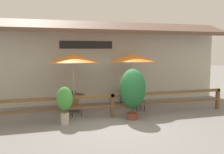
{
  "coord_description": "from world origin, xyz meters",
  "views": [
    {
      "loc": [
        -2.86,
        -8.51,
        2.71
      ],
      "look_at": [
        0.13,
        1.51,
        1.6
      ],
      "focal_mm": 40.0,
      "sensor_mm": 36.0,
      "label": 1
    }
  ],
  "objects_px": {
    "dining_table_middle": "(131,95)",
    "chair_middle_streetside": "(138,100)",
    "chair_middle_wallside": "(125,95)",
    "potted_plant_broad_leaf": "(65,101)",
    "patio_umbrella_near": "(73,58)",
    "potted_plant_entrance_palm": "(127,92)",
    "patio_umbrella_middle": "(132,57)",
    "potted_plant_tall_tropical": "(132,90)",
    "dining_table_near": "(74,98)",
    "chair_near_streetside": "(75,104)",
    "chair_near_wallside": "(71,98)"
  },
  "relations": [
    {
      "from": "chair_middle_wallside",
      "to": "chair_middle_streetside",
      "type": "bearing_deg",
      "value": 98.5
    },
    {
      "from": "patio_umbrella_near",
      "to": "potted_plant_entrance_palm",
      "type": "bearing_deg",
      "value": 20.05
    },
    {
      "from": "potted_plant_entrance_palm",
      "to": "dining_table_near",
      "type": "bearing_deg",
      "value": -159.95
    },
    {
      "from": "chair_middle_wallside",
      "to": "potted_plant_broad_leaf",
      "type": "distance_m",
      "value": 4.26
    },
    {
      "from": "patio_umbrella_middle",
      "to": "potted_plant_tall_tropical",
      "type": "relative_size",
      "value": 1.3
    },
    {
      "from": "potted_plant_tall_tropical",
      "to": "patio_umbrella_near",
      "type": "bearing_deg",
      "value": 136.12
    },
    {
      "from": "chair_middle_wallside",
      "to": "potted_plant_tall_tropical",
      "type": "relative_size",
      "value": 0.42
    },
    {
      "from": "patio_umbrella_middle",
      "to": "chair_middle_streetside",
      "type": "xyz_separation_m",
      "value": [
        0.07,
        -0.7,
        -1.93
      ]
    },
    {
      "from": "potted_plant_broad_leaf",
      "to": "patio_umbrella_near",
      "type": "bearing_deg",
      "value": 72.2
    },
    {
      "from": "patio_umbrella_middle",
      "to": "potted_plant_entrance_palm",
      "type": "bearing_deg",
      "value": 82.86
    },
    {
      "from": "dining_table_near",
      "to": "dining_table_middle",
      "type": "relative_size",
      "value": 1.0
    },
    {
      "from": "patio_umbrella_middle",
      "to": "dining_table_middle",
      "type": "xyz_separation_m",
      "value": [
        0.0,
        -0.0,
        -1.78
      ]
    },
    {
      "from": "chair_near_streetside",
      "to": "potted_plant_entrance_palm",
      "type": "relative_size",
      "value": 0.84
    },
    {
      "from": "potted_plant_broad_leaf",
      "to": "chair_near_wallside",
      "type": "bearing_deg",
      "value": 77.67
    },
    {
      "from": "chair_near_streetside",
      "to": "potted_plant_broad_leaf",
      "type": "xyz_separation_m",
      "value": [
        -0.55,
        -1.18,
        0.41
      ]
    },
    {
      "from": "dining_table_middle",
      "to": "potted_plant_entrance_palm",
      "type": "distance_m",
      "value": 1.01
    },
    {
      "from": "patio_umbrella_near",
      "to": "potted_plant_broad_leaf",
      "type": "relative_size",
      "value": 1.87
    },
    {
      "from": "chair_near_wallside",
      "to": "potted_plant_entrance_palm",
      "type": "relative_size",
      "value": 0.84
    },
    {
      "from": "potted_plant_entrance_palm",
      "to": "chair_near_streetside",
      "type": "bearing_deg",
      "value": -149.09
    },
    {
      "from": "dining_table_near",
      "to": "potted_plant_broad_leaf",
      "type": "height_order",
      "value": "potted_plant_broad_leaf"
    },
    {
      "from": "patio_umbrella_near",
      "to": "potted_plant_entrance_palm",
      "type": "distance_m",
      "value": 3.57
    },
    {
      "from": "chair_near_wallside",
      "to": "potted_plant_entrance_palm",
      "type": "xyz_separation_m",
      "value": [
        2.93,
        0.34,
        0.11
      ]
    },
    {
      "from": "dining_table_near",
      "to": "chair_near_wallside",
      "type": "distance_m",
      "value": 0.73
    },
    {
      "from": "chair_near_wallside",
      "to": "chair_near_streetside",
      "type": "bearing_deg",
      "value": 79.54
    },
    {
      "from": "chair_near_streetside",
      "to": "potted_plant_broad_leaf",
      "type": "height_order",
      "value": "potted_plant_broad_leaf"
    },
    {
      "from": "patio_umbrella_middle",
      "to": "potted_plant_entrance_palm",
      "type": "distance_m",
      "value": 2.08
    },
    {
      "from": "patio_umbrella_near",
      "to": "chair_middle_wallside",
      "type": "relative_size",
      "value": 3.13
    },
    {
      "from": "patio_umbrella_near",
      "to": "patio_umbrella_middle",
      "type": "bearing_deg",
      "value": 1.09
    },
    {
      "from": "chair_middle_wallside",
      "to": "potted_plant_broad_leaf",
      "type": "bearing_deg",
      "value": 41.78
    },
    {
      "from": "dining_table_near",
      "to": "potted_plant_broad_leaf",
      "type": "distance_m",
      "value": 2.0
    },
    {
      "from": "patio_umbrella_near",
      "to": "chair_middle_streetside",
      "type": "height_order",
      "value": "patio_umbrella_near"
    },
    {
      "from": "potted_plant_broad_leaf",
      "to": "potted_plant_tall_tropical",
      "type": "bearing_deg",
      "value": -1.36
    },
    {
      "from": "chair_near_streetside",
      "to": "potted_plant_broad_leaf",
      "type": "relative_size",
      "value": 0.6
    },
    {
      "from": "potted_plant_tall_tropical",
      "to": "chair_middle_wallside",
      "type": "bearing_deg",
      "value": 76.01
    },
    {
      "from": "dining_table_near",
      "to": "chair_near_streetside",
      "type": "distance_m",
      "value": 0.73
    },
    {
      "from": "chair_near_wallside",
      "to": "chair_middle_streetside",
      "type": "bearing_deg",
      "value": 145.14
    },
    {
      "from": "patio_umbrella_near",
      "to": "patio_umbrella_middle",
      "type": "distance_m",
      "value": 2.77
    },
    {
      "from": "chair_near_wallside",
      "to": "dining_table_middle",
      "type": "relative_size",
      "value": 0.88
    },
    {
      "from": "chair_near_streetside",
      "to": "chair_middle_streetside",
      "type": "xyz_separation_m",
      "value": [
        2.9,
        0.06,
        0.0
      ]
    },
    {
      "from": "dining_table_middle",
      "to": "chair_middle_wallside",
      "type": "relative_size",
      "value": 1.13
    },
    {
      "from": "patio_umbrella_near",
      "to": "potted_plant_broad_leaf",
      "type": "distance_m",
      "value": 2.5
    },
    {
      "from": "potted_plant_entrance_palm",
      "to": "patio_umbrella_middle",
      "type": "bearing_deg",
      "value": -97.14
    },
    {
      "from": "dining_table_near",
      "to": "potted_plant_entrance_palm",
      "type": "xyz_separation_m",
      "value": [
        2.89,
        1.06,
        -0.04
      ]
    },
    {
      "from": "dining_table_middle",
      "to": "chair_middle_streetside",
      "type": "bearing_deg",
      "value": -84.19
    },
    {
      "from": "dining_table_near",
      "to": "chair_middle_streetside",
      "type": "height_order",
      "value": "chair_middle_streetside"
    },
    {
      "from": "potted_plant_broad_leaf",
      "to": "chair_middle_wallside",
      "type": "bearing_deg",
      "value": 38.61
    },
    {
      "from": "patio_umbrella_middle",
      "to": "chair_middle_wallside",
      "type": "height_order",
      "value": "patio_umbrella_middle"
    },
    {
      "from": "patio_umbrella_near",
      "to": "chair_near_wallside",
      "type": "distance_m",
      "value": 2.06
    },
    {
      "from": "chair_near_streetside",
      "to": "chair_near_wallside",
      "type": "xyz_separation_m",
      "value": [
        0.02,
        1.42,
        0.0
      ]
    },
    {
      "from": "patio_umbrella_near",
      "to": "dining_table_near",
      "type": "height_order",
      "value": "patio_umbrella_near"
    }
  ]
}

